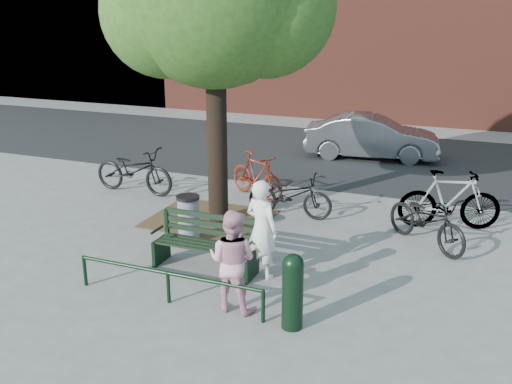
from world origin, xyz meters
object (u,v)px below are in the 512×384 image
at_px(parked_car, 372,137).
at_px(person_left, 262,229).
at_px(park_bench, 207,242).
at_px(litter_bin, 189,218).
at_px(bollard, 293,289).
at_px(person_right, 232,261).
at_px(bicycle_c, 290,195).

bearing_deg(parked_car, person_left, 171.10).
distance_m(park_bench, litter_bin, 1.26).
bearing_deg(bollard, litter_bin, 141.65).
bearing_deg(parked_car, person_right, 171.22).
distance_m(park_bench, bollard, 2.29).
xyz_separation_m(litter_bin, parked_car, (1.95, 7.53, 0.18)).
distance_m(person_right, bicycle_c, 4.01).
xyz_separation_m(person_left, bollard, (0.96, -1.32, -0.23)).
height_order(park_bench, litter_bin, park_bench).
bearing_deg(park_bench, person_right, -48.58).
xyz_separation_m(person_right, bollard, (0.96, -0.17, -0.17)).
bearing_deg(litter_bin, park_bench, -47.79).
relative_size(person_left, parked_car, 0.43).
bearing_deg(person_left, park_bench, 22.37).
relative_size(park_bench, person_right, 1.15).
distance_m(litter_bin, parked_car, 7.78).
bearing_deg(bollard, park_bench, 146.84).
height_order(litter_bin, parked_car, parked_car).
xyz_separation_m(park_bench, bicycle_c, (0.48, 2.90, -0.01)).
xyz_separation_m(person_left, bicycle_c, (-0.47, 2.83, -0.34)).
height_order(bollard, bicycle_c, bollard).
distance_m(park_bench, person_left, 1.01).
height_order(person_left, bollard, person_left).
relative_size(person_right, parked_car, 0.40).
bearing_deg(person_left, bicycle_c, -62.47).
bearing_deg(bollard, person_left, 126.08).
relative_size(person_right, bicycle_c, 0.84).
relative_size(person_left, bollard, 1.50).
height_order(person_right, bollard, person_right).
distance_m(bollard, litter_bin, 3.52).
bearing_deg(park_bench, litter_bin, 132.21).
height_order(person_left, person_right, person_left).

